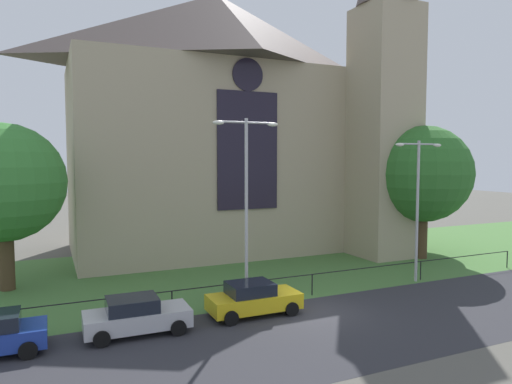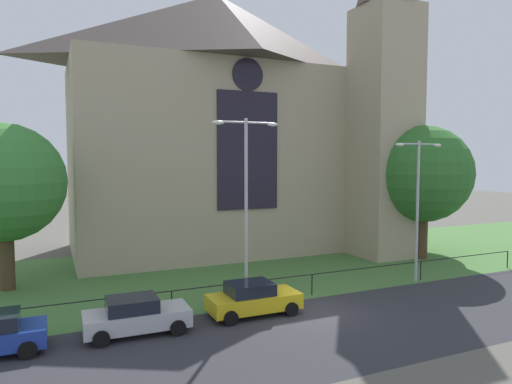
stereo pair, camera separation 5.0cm
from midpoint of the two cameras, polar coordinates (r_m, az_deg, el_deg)
name	(u,v)px [view 1 (the left image)]	position (r m, az deg, el deg)	size (l,w,h in m)	color
ground	(237,267)	(30.86, -2.44, -9.26)	(160.00, 160.00, 0.00)	#56544C
road_asphalt	(342,327)	(20.66, 10.58, -16.07)	(120.00, 8.00, 0.01)	#2D2D33
grass_verge	(249,274)	(29.06, -0.95, -10.09)	(120.00, 20.00, 0.01)	#477538
church_building	(230,119)	(36.89, -3.34, 8.96)	(23.20, 16.20, 26.00)	tan
iron_railing	(312,277)	(24.62, 6.90, -10.38)	(29.82, 0.07, 1.13)	black
tree_right_near	(423,174)	(34.92, 19.92, 2.09)	(6.87, 6.87, 9.52)	#4C3823
tree_right_far	(413,179)	(39.25, 18.78, 1.58)	(5.42, 5.42, 8.32)	#423021
tree_left_far	(4,183)	(28.16, -28.78, 0.99)	(6.39, 6.39, 9.07)	#4C3823
streetlamp_near	(246,189)	(22.08, -1.27, 0.38)	(3.37, 0.26, 9.05)	#B2B2B7
streetlamp_far	(418,192)	(28.11, 19.34, -0.04)	(3.37, 0.26, 8.18)	#B2B2B7
parked_car_silver	(136,316)	(19.99, -14.67, -14.59)	(4.23, 2.09, 1.51)	#B7B7BC
parked_car_yellow	(253,299)	(21.59, -0.43, -13.05)	(4.21, 2.04, 1.51)	gold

